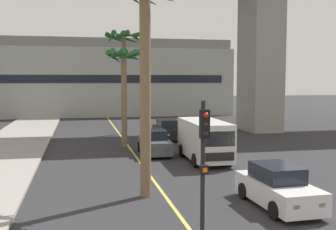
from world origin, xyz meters
TOP-DOWN VIEW (x-y plane):
  - lane_stripe_center at (0.00, 24.00)m, footprint 0.14×56.00m
  - pier_building_backdrop at (0.00, 54.23)m, footprint 33.06×8.04m
  - car_queue_front at (3.84, 12.34)m, footprint 1.94×4.15m
  - car_queue_second at (3.45, 30.35)m, footprint 1.89×4.13m
  - car_queue_third at (1.26, 24.09)m, footprint 1.94×4.15m
  - delivery_van at (3.70, 21.23)m, footprint 2.21×5.27m
  - traffic_light_median_near at (-0.19, 8.64)m, footprint 0.24×0.37m
  - palm_tree_near_median at (-0.80, 14.69)m, footprint 2.94×2.92m
  - palm_tree_mid_median at (0.44, 34.14)m, footprint 3.34×3.44m
  - palm_tree_far_median at (-0.27, 27.52)m, footprint 2.65×2.64m

SIDE VIEW (x-z plane):
  - lane_stripe_center at x=0.00m, z-range 0.00..0.01m
  - car_queue_front at x=3.84m, z-range -0.06..1.50m
  - car_queue_second at x=3.45m, z-range -0.06..1.50m
  - car_queue_third at x=1.26m, z-range -0.06..1.50m
  - delivery_van at x=3.70m, z-range 0.11..2.47m
  - traffic_light_median_near at x=-0.19m, z-range 0.61..4.81m
  - pier_building_backdrop at x=0.00m, z-range -0.06..9.79m
  - palm_tree_far_median at x=-0.27m, z-range 2.08..9.02m
  - palm_tree_near_median at x=-0.80m, z-range 2.44..11.27m
  - palm_tree_mid_median at x=0.44m, z-range 2.85..11.73m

